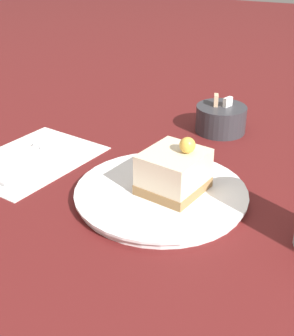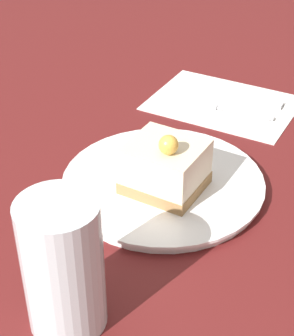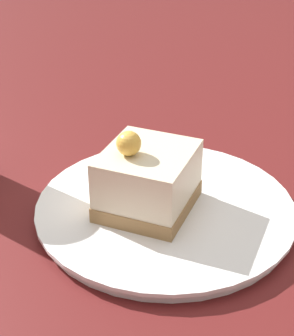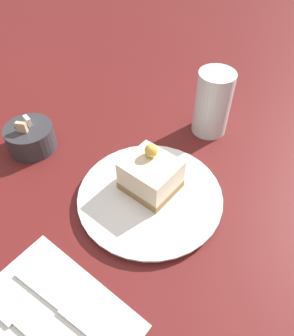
% 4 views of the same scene
% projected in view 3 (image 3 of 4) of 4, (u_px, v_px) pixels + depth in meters
% --- Properties ---
extents(ground_plane, '(4.00, 4.00, 0.00)m').
position_uv_depth(ground_plane, '(196.00, 206.00, 0.58)').
color(ground_plane, '#5B1919').
extents(plate, '(0.26, 0.26, 0.01)m').
position_uv_depth(plate, '(165.00, 209.00, 0.56)').
color(plate, white).
rests_on(plate, ground_plane).
extents(cake_slice, '(0.10, 0.11, 0.09)m').
position_uv_depth(cake_slice, '(147.00, 179.00, 0.54)').
color(cake_slice, '#9E7547').
rests_on(cake_slice, plate).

